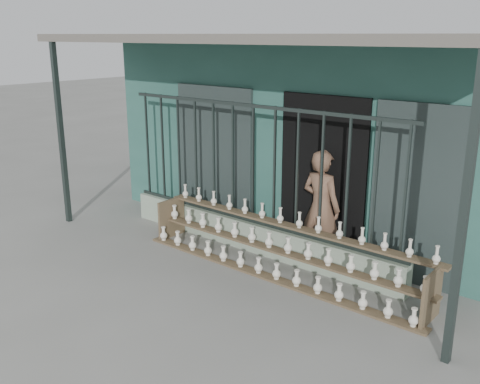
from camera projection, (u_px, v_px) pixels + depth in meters
The scene contains 6 objects.
ground at pixel (193, 278), 7.32m from camera, with size 60.00×60.00×0.00m, color slate.
workshop_building at pixel (350, 123), 9.98m from camera, with size 7.40×6.60×3.21m.
parapet_wall at pixel (252, 236), 8.21m from camera, with size 5.00×0.20×0.45m, color #92A48C.
security_fence at pixel (253, 165), 7.89m from camera, with size 5.00×0.04×1.80m.
shelf_rack at pixel (278, 248), 7.39m from camera, with size 4.50×0.68×0.85m.
elderly_woman at pixel (321, 207), 7.60m from camera, with size 0.61×0.40×1.68m, color brown.
Camera 1 is at (4.76, -4.74, 3.20)m, focal length 40.00 mm.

